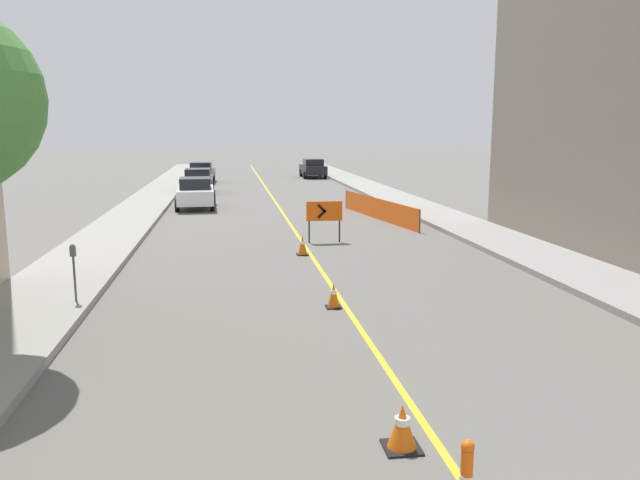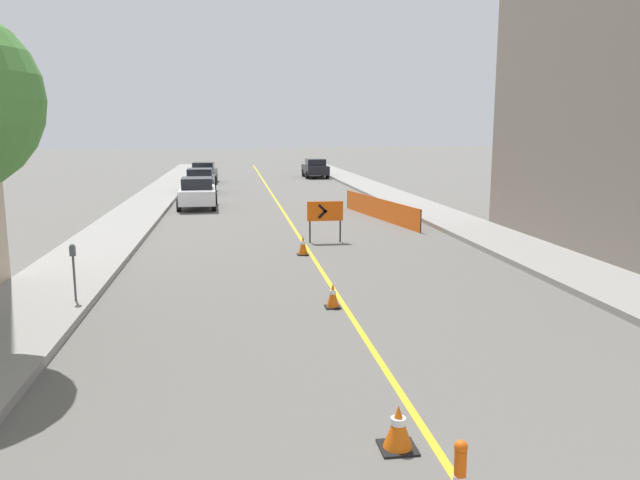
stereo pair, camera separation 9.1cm
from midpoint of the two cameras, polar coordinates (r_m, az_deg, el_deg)
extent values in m
cube|color=gold|center=(35.66, -3.92, 3.58)|extent=(0.12, 74.82, 0.01)
cube|color=gray|center=(35.84, -15.20, 3.41)|extent=(2.57, 74.82, 0.17)
cube|color=gray|center=(36.82, 7.05, 3.86)|extent=(2.57, 74.82, 0.17)
cube|color=black|center=(8.41, 7.44, -18.30)|extent=(0.47, 0.47, 0.03)
cone|color=orange|center=(8.28, 7.49, -16.51)|extent=(0.37, 0.37, 0.56)
cylinder|color=white|center=(8.25, 7.50, -16.09)|extent=(0.19, 0.19, 0.09)
cube|color=black|center=(14.30, 1.36, -6.14)|extent=(0.35, 0.35, 0.03)
cone|color=orange|center=(14.22, 1.36, -5.03)|extent=(0.28, 0.28, 0.54)
cylinder|color=white|center=(14.21, 1.36, -4.78)|extent=(0.15, 0.15, 0.09)
cube|color=black|center=(20.22, -1.44, -1.33)|extent=(0.38, 0.38, 0.03)
cone|color=orange|center=(20.16, -1.44, -0.44)|extent=(0.30, 0.30, 0.61)
cylinder|color=white|center=(20.15, -1.44, -0.24)|extent=(0.16, 0.16, 0.10)
sphere|color=#EF560C|center=(6.13, 13.21, -17.94)|extent=(0.13, 0.13, 0.13)
cube|color=#EF560C|center=(22.32, 0.59, 2.66)|extent=(1.30, 0.07, 0.70)
cube|color=black|center=(22.25, 0.36, 2.89)|extent=(0.34, 0.02, 0.34)
cube|color=black|center=(22.27, 0.36, 2.39)|extent=(0.34, 0.02, 0.34)
cylinder|color=black|center=(22.35, -0.81, 0.75)|extent=(0.06, 0.06, 0.78)
cylinder|color=black|center=(22.51, 1.98, 0.81)|extent=(0.06, 0.06, 0.78)
cube|color=#EF560C|center=(28.42, 5.53, 2.86)|extent=(1.42, 8.17, 0.94)
cylinder|color=#262626|center=(24.70, 9.31, 1.69)|extent=(0.05, 0.05, 0.94)
cylinder|color=#262626|center=(32.24, 2.63, 3.74)|extent=(0.05, 0.05, 0.94)
cube|color=silver|center=(32.93, -11.05, 4.06)|extent=(1.94, 4.36, 0.72)
cube|color=black|center=(32.65, -11.11, 5.13)|extent=(1.59, 1.99, 0.55)
cylinder|color=black|center=(34.34, -12.35, 3.65)|extent=(0.24, 0.65, 0.64)
cylinder|color=black|center=(34.26, -9.49, 3.73)|extent=(0.24, 0.65, 0.64)
cylinder|color=black|center=(31.70, -12.70, 3.12)|extent=(0.24, 0.65, 0.64)
cylinder|color=black|center=(31.61, -9.60, 3.21)|extent=(0.24, 0.65, 0.64)
cube|color=#474C51|center=(40.68, -10.83, 5.18)|extent=(1.84, 4.32, 0.72)
cube|color=black|center=(40.42, -10.88, 6.05)|extent=(1.55, 1.95, 0.55)
cylinder|color=black|center=(42.08, -11.90, 4.80)|extent=(0.23, 0.64, 0.64)
cylinder|color=black|center=(42.00, -9.56, 4.87)|extent=(0.23, 0.64, 0.64)
cylinder|color=black|center=(39.44, -12.15, 4.46)|extent=(0.23, 0.64, 0.64)
cylinder|color=black|center=(39.35, -9.66, 4.53)|extent=(0.23, 0.64, 0.64)
cube|color=#474C51|center=(48.61, -10.51, 5.95)|extent=(1.98, 4.37, 0.72)
cube|color=black|center=(48.36, -10.55, 6.68)|extent=(1.61, 2.00, 0.55)
cylinder|color=black|center=(50.01, -11.42, 5.62)|extent=(0.25, 0.65, 0.64)
cylinder|color=black|center=(49.94, -9.45, 5.67)|extent=(0.25, 0.65, 0.64)
cylinder|color=black|center=(47.36, -11.60, 5.37)|extent=(0.25, 0.65, 0.64)
cylinder|color=black|center=(47.28, -9.53, 5.43)|extent=(0.25, 0.65, 0.64)
cube|color=black|center=(53.30, -0.40, 6.46)|extent=(1.87, 4.33, 0.72)
cube|color=black|center=(53.05, -0.37, 7.13)|extent=(1.56, 1.96, 0.55)
cylinder|color=black|center=(54.53, -1.48, 6.16)|extent=(0.23, 0.64, 0.64)
cylinder|color=black|center=(54.76, 0.31, 6.18)|extent=(0.23, 0.64, 0.64)
cylinder|color=black|center=(51.89, -1.14, 5.96)|extent=(0.23, 0.64, 0.64)
cylinder|color=black|center=(52.13, 0.73, 5.98)|extent=(0.23, 0.64, 0.64)
cylinder|color=#4C4C51|center=(15.16, -21.38, -3.28)|extent=(0.05, 0.05, 1.03)
cube|color=#565B60|center=(15.03, -21.53, -0.95)|extent=(0.12, 0.10, 0.22)
sphere|color=#565B60|center=(15.01, -21.56, -0.54)|extent=(0.11, 0.11, 0.11)
camera|label=1|loc=(0.05, -89.85, 0.03)|focal=35.00mm
camera|label=2|loc=(0.05, 90.15, -0.03)|focal=35.00mm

